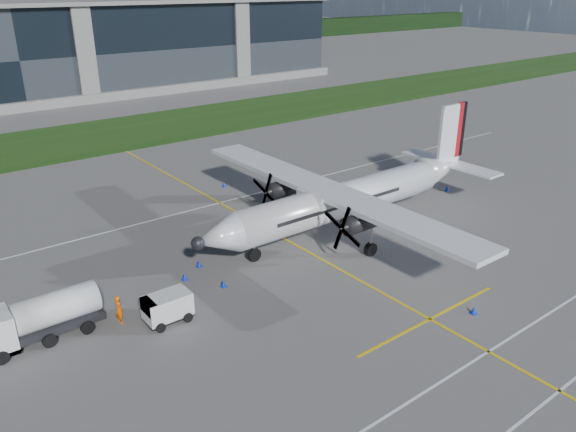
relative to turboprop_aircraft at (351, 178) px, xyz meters
name	(u,v)px	position (x,y,z in m)	size (l,w,h in m)	color
ground	(99,154)	(-8.32, 33.38, -4.34)	(400.00, 400.00, 0.00)	#585654
grass_strip	(76,140)	(-8.32, 41.38, -4.32)	(400.00, 18.00, 0.04)	#193F11
terminal_building	(4,55)	(-8.32, 73.38, 3.16)	(120.00, 20.00, 15.00)	black
yellow_taxiway_centerline	(272,232)	(-5.32, 3.38, -4.33)	(0.20, 70.00, 0.01)	yellow
white_lane_line	(526,418)	(-8.32, -20.62, -4.33)	(90.00, 0.15, 0.01)	white
turboprop_aircraft	(351,178)	(0.00, 0.00, 0.00)	(27.89, 28.93, 8.68)	white
fuel_tanker_truck	(30,322)	(-24.63, -0.61, -3.03)	(6.98, 2.27, 2.62)	silver
baggage_tug	(167,308)	(-17.71, -3.25, -3.47)	(2.91, 1.75, 1.75)	silver
ground_crew_person	(119,308)	(-20.04, -1.69, -3.31)	(0.83, 0.60, 2.05)	#F25907
safety_cone_portwing	(474,310)	(-2.74, -13.82, -4.09)	(0.36, 0.36, 0.50)	#0B26C6
safety_cone_tail	(447,188)	(13.64, 0.78, -4.09)	(0.36, 0.36, 0.50)	#0B26C6
safety_cone_nose_stbd	(199,264)	(-12.90, 1.66, -4.09)	(0.36, 0.36, 0.50)	#0B26C6
safety_cone_stbdwing	(224,184)	(-2.73, 14.80, -4.09)	(0.36, 0.36, 0.50)	#0B26C6
safety_cone_fwd	(185,277)	(-14.60, 0.58, -4.09)	(0.36, 0.36, 0.50)	#0B26C6
safety_cone_nose_port	(224,283)	(-12.99, -1.79, -4.09)	(0.36, 0.36, 0.50)	#0B26C6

